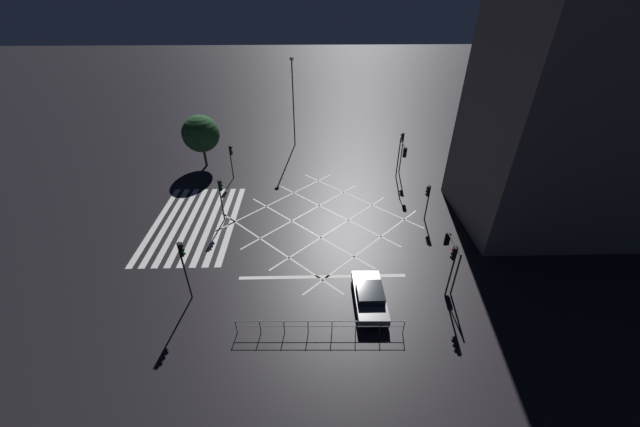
{
  "coord_description": "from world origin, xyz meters",
  "views": [
    {
      "loc": [
        25.05,
        -0.62,
        17.11
      ],
      "look_at": [
        0.0,
        0.0,
        0.72
      ],
      "focal_mm": 20.0,
      "sensor_mm": 36.0,
      "label": 1
    }
  ],
  "objects_px": {
    "traffic_light_ne_main": "(451,251)",
    "traffic_light_nw_main": "(402,154)",
    "waiting_car": "(370,296)",
    "traffic_light_se_cross": "(183,260)",
    "traffic_light_ne_cross": "(453,261)",
    "traffic_light_median_south": "(221,192)",
    "street_lamp_east": "(293,91)",
    "street_tree_near": "(201,134)",
    "traffic_light_median_north": "(428,196)",
    "traffic_light_nw_cross": "(402,145)",
    "street_lamp_west": "(559,166)",
    "traffic_light_sw_cross": "(231,155)"
  },
  "relations": [
    {
      "from": "traffic_light_nw_main",
      "to": "street_lamp_east",
      "type": "height_order",
      "value": "street_lamp_east"
    },
    {
      "from": "traffic_light_nw_cross",
      "to": "street_tree_near",
      "type": "distance_m",
      "value": 20.93
    },
    {
      "from": "traffic_light_sw_cross",
      "to": "traffic_light_median_south",
      "type": "xyz_separation_m",
      "value": [
        7.66,
        0.59,
        0.16
      ]
    },
    {
      "from": "traffic_light_nw_main",
      "to": "street_lamp_west",
      "type": "bearing_deg",
      "value": 43.92
    },
    {
      "from": "traffic_light_ne_main",
      "to": "traffic_light_nw_main",
      "type": "bearing_deg",
      "value": 0.75
    },
    {
      "from": "street_lamp_east",
      "to": "waiting_car",
      "type": "distance_m",
      "value": 27.48
    },
    {
      "from": "traffic_light_median_north",
      "to": "traffic_light_ne_cross",
      "type": "distance_m",
      "value": 8.83
    },
    {
      "from": "street_lamp_west",
      "to": "waiting_car",
      "type": "bearing_deg",
      "value": -63.96
    },
    {
      "from": "traffic_light_nw_cross",
      "to": "traffic_light_ne_cross",
      "type": "distance_m",
      "value": 17.61
    },
    {
      "from": "traffic_light_nw_cross",
      "to": "traffic_light_ne_main",
      "type": "relative_size",
      "value": 1.33
    },
    {
      "from": "waiting_car",
      "to": "traffic_light_ne_main",
      "type": "bearing_deg",
      "value": -69.28
    },
    {
      "from": "traffic_light_nw_main",
      "to": "street_tree_near",
      "type": "height_order",
      "value": "street_tree_near"
    },
    {
      "from": "street_tree_near",
      "to": "traffic_light_se_cross",
      "type": "bearing_deg",
      "value": 11.13
    },
    {
      "from": "street_tree_near",
      "to": "waiting_car",
      "type": "relative_size",
      "value": 1.31
    },
    {
      "from": "traffic_light_ne_cross",
      "to": "street_tree_near",
      "type": "distance_m",
      "value": 28.26
    },
    {
      "from": "traffic_light_median_south",
      "to": "traffic_light_ne_cross",
      "type": "bearing_deg",
      "value": -29.78
    },
    {
      "from": "traffic_light_se_cross",
      "to": "traffic_light_nw_main",
      "type": "bearing_deg",
      "value": 42.92
    },
    {
      "from": "traffic_light_ne_main",
      "to": "street_lamp_west",
      "type": "xyz_separation_m",
      "value": [
        -4.84,
        8.67,
        3.62
      ]
    },
    {
      "from": "traffic_light_median_north",
      "to": "traffic_light_ne_main",
      "type": "distance_m",
      "value": 7.3
    },
    {
      "from": "traffic_light_median_north",
      "to": "street_tree_near",
      "type": "xyz_separation_m",
      "value": [
        -11.09,
        -21.11,
        1.35
      ]
    },
    {
      "from": "traffic_light_median_north",
      "to": "traffic_light_nw_main",
      "type": "bearing_deg",
      "value": -83.87
    },
    {
      "from": "traffic_light_ne_main",
      "to": "street_lamp_east",
      "type": "height_order",
      "value": "street_lamp_east"
    },
    {
      "from": "traffic_light_ne_cross",
      "to": "waiting_car",
      "type": "height_order",
      "value": "traffic_light_ne_cross"
    },
    {
      "from": "traffic_light_median_south",
      "to": "street_tree_near",
      "type": "xyz_separation_m",
      "value": [
        -10.73,
        -4.18,
        0.95
      ]
    },
    {
      "from": "street_lamp_west",
      "to": "waiting_car",
      "type": "xyz_separation_m",
      "value": [
        6.9,
        -14.11,
        -5.48
      ]
    },
    {
      "from": "traffic_light_ne_cross",
      "to": "traffic_light_median_south",
      "type": "relative_size",
      "value": 1.04
    },
    {
      "from": "traffic_light_nw_cross",
      "to": "traffic_light_sw_cross",
      "type": "relative_size",
      "value": 1.23
    },
    {
      "from": "traffic_light_median_south",
      "to": "traffic_light_se_cross",
      "type": "xyz_separation_m",
      "value": [
        8.96,
        -0.31,
        0.44
      ]
    },
    {
      "from": "street_lamp_east",
      "to": "traffic_light_median_south",
      "type": "bearing_deg",
      "value": -18.01
    },
    {
      "from": "traffic_light_ne_main",
      "to": "street_tree_near",
      "type": "xyz_separation_m",
      "value": [
        -18.37,
        -20.57,
        1.24
      ]
    },
    {
      "from": "traffic_light_ne_cross",
      "to": "street_lamp_west",
      "type": "distance_m",
      "value": 11.56
    },
    {
      "from": "traffic_light_nw_cross",
      "to": "street_lamp_west",
      "type": "bearing_deg",
      "value": 126.81
    },
    {
      "from": "waiting_car",
      "to": "traffic_light_se_cross",
      "type": "bearing_deg",
      "value": 86.27
    },
    {
      "from": "traffic_light_sw_cross",
      "to": "traffic_light_median_south",
      "type": "height_order",
      "value": "traffic_light_median_south"
    },
    {
      "from": "traffic_light_nw_cross",
      "to": "street_tree_near",
      "type": "relative_size",
      "value": 0.78
    },
    {
      "from": "traffic_light_median_south",
      "to": "waiting_car",
      "type": "height_order",
      "value": "traffic_light_median_south"
    },
    {
      "from": "traffic_light_sw_cross",
      "to": "street_tree_near",
      "type": "relative_size",
      "value": 0.64
    },
    {
      "from": "traffic_light_se_cross",
      "to": "street_tree_near",
      "type": "height_order",
      "value": "street_tree_near"
    },
    {
      "from": "traffic_light_ne_cross",
      "to": "street_lamp_east",
      "type": "xyz_separation_m",
      "value": [
        -25.64,
        -10.55,
        3.75
      ]
    },
    {
      "from": "traffic_light_median_north",
      "to": "traffic_light_nw_cross",
      "type": "bearing_deg",
      "value": -87.98
    },
    {
      "from": "street_tree_near",
      "to": "waiting_car",
      "type": "height_order",
      "value": "street_tree_near"
    },
    {
      "from": "traffic_light_ne_main",
      "to": "street_tree_near",
      "type": "height_order",
      "value": "street_tree_near"
    },
    {
      "from": "street_tree_near",
      "to": "traffic_light_median_south",
      "type": "bearing_deg",
      "value": 21.3
    },
    {
      "from": "traffic_light_median_south",
      "to": "street_lamp_east",
      "type": "height_order",
      "value": "street_lamp_east"
    },
    {
      "from": "traffic_light_se_cross",
      "to": "street_tree_near",
      "type": "relative_size",
      "value": 0.79
    },
    {
      "from": "traffic_light_ne_main",
      "to": "street_lamp_east",
      "type": "distance_m",
      "value": 26.88
    },
    {
      "from": "traffic_light_nw_cross",
      "to": "street_lamp_east",
      "type": "distance_m",
      "value": 14.25
    },
    {
      "from": "traffic_light_median_north",
      "to": "waiting_car",
      "type": "height_order",
      "value": "traffic_light_median_north"
    },
    {
      "from": "street_lamp_east",
      "to": "waiting_car",
      "type": "bearing_deg",
      "value": 12.0
    },
    {
      "from": "traffic_light_se_cross",
      "to": "traffic_light_median_south",
      "type": "bearing_deg",
      "value": 88.04
    }
  ]
}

